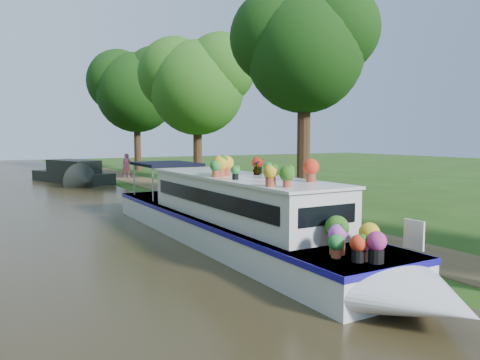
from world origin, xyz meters
name	(u,v)px	position (x,y,z in m)	size (l,w,h in m)	color
ground	(266,226)	(0.00, 0.00, 0.00)	(100.00, 100.00, 0.00)	#1D3E0F
canal_water	(72,247)	(-6.00, 0.00, 0.01)	(10.00, 100.00, 0.02)	black
towpath	(296,222)	(1.20, 0.00, 0.01)	(2.20, 100.00, 0.03)	#4B3D23
plant_boat	(239,215)	(-2.25, -2.18, 0.85)	(2.29, 13.52, 2.23)	silver
tree_near_overhang	(304,45)	(3.79, 3.06, 6.60)	(5.52, 5.28, 8.99)	#311D10
tree_near_mid	(196,80)	(4.48, 15.08, 6.44)	(6.90, 6.60, 9.40)	#311D10
tree_near_far	(136,86)	(3.98, 26.09, 7.05)	(7.59, 7.26, 10.30)	#311D10
second_boat	(73,174)	(-2.75, 17.63, 0.57)	(4.07, 7.75, 1.41)	black
pedestrian_pink	(127,165)	(1.12, 19.41, 0.87)	(0.61, 0.40, 1.69)	#CF556D
pedestrian_dark	(128,164)	(1.90, 21.84, 0.80)	(0.75, 0.58, 1.54)	black
verge_plant	(267,225)	(-0.60, -0.96, 0.23)	(0.42, 0.36, 0.47)	#206B28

